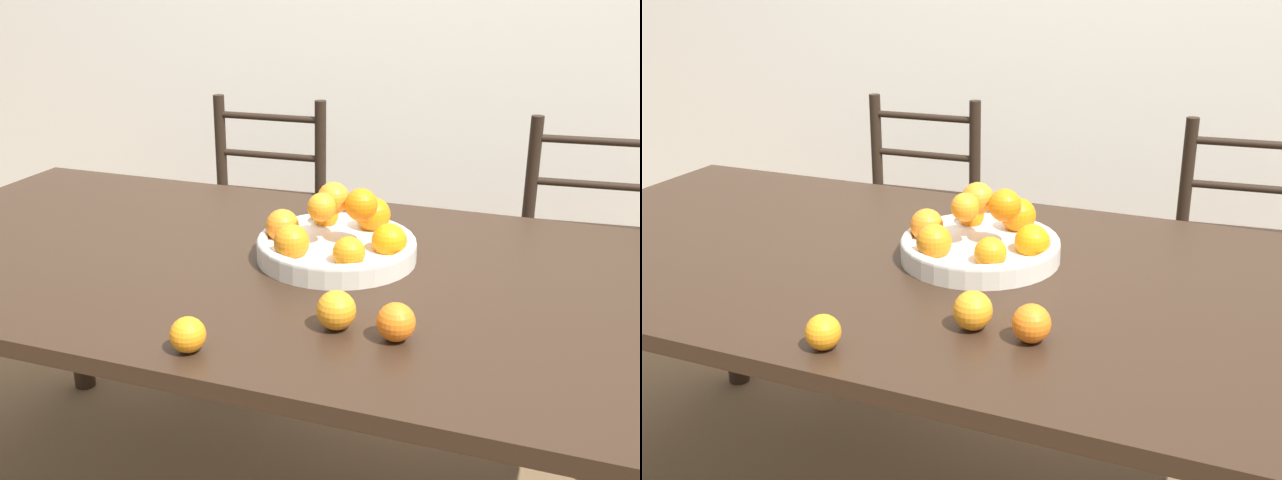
% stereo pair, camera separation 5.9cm
% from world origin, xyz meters
% --- Properties ---
extents(dining_table, '(2.00, 1.02, 0.75)m').
position_xyz_m(dining_table, '(0.00, 0.00, 0.67)').
color(dining_table, black).
rests_on(dining_table, ground_plane).
extents(fruit_bowl, '(0.36, 0.36, 0.17)m').
position_xyz_m(fruit_bowl, '(0.13, 0.06, 0.80)').
color(fruit_bowl, beige).
rests_on(fruit_bowl, dining_table).
extents(orange_loose_0, '(0.07, 0.07, 0.07)m').
position_xyz_m(orange_loose_0, '(0.35, -0.27, 0.79)').
color(orange_loose_0, orange).
rests_on(orange_loose_0, dining_table).
extents(orange_loose_1, '(0.07, 0.07, 0.07)m').
position_xyz_m(orange_loose_1, '(0.24, -0.26, 0.79)').
color(orange_loose_1, orange).
rests_on(orange_loose_1, dining_table).
extents(orange_loose_2, '(0.06, 0.06, 0.06)m').
position_xyz_m(orange_loose_2, '(0.03, -0.43, 0.79)').
color(orange_loose_2, orange).
rests_on(orange_loose_2, dining_table).
extents(chair_left, '(0.44, 0.42, 0.94)m').
position_xyz_m(chair_left, '(-0.43, 0.83, 0.46)').
color(chair_left, black).
rests_on(chair_left, ground_plane).
extents(chair_right, '(0.45, 0.43, 0.94)m').
position_xyz_m(chair_right, '(0.67, 0.83, 0.46)').
color(chair_right, black).
rests_on(chair_right, ground_plane).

